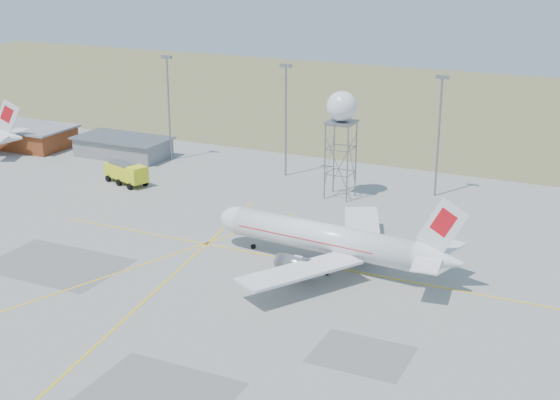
% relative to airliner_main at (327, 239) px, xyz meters
% --- Properties ---
extents(ground, '(400.00, 400.00, 0.00)m').
position_rel_airliner_main_xyz_m(ground, '(-12.77, -30.37, -3.70)').
color(ground, '#A3A49E').
rests_on(ground, ground).
extents(grass_strip, '(400.00, 120.00, 0.03)m').
position_rel_airliner_main_xyz_m(grass_strip, '(-12.77, 109.63, -3.69)').
color(grass_strip, '#646A3A').
rests_on(grass_strip, ground).
extents(building_orange, '(33.00, 12.00, 4.30)m').
position_rel_airliner_main_xyz_m(building_orange, '(-87.77, 31.63, -1.54)').
color(building_orange, brown).
rests_on(building_orange, ground).
extents(building_grey, '(19.00, 10.00, 3.90)m').
position_rel_airliner_main_xyz_m(building_grey, '(-57.77, 33.63, -1.73)').
color(building_grey, gray).
rests_on(building_grey, ground).
extents(mast_a, '(2.20, 0.50, 20.50)m').
position_rel_airliner_main_xyz_m(mast_a, '(-47.77, 35.63, 8.37)').
color(mast_a, slate).
rests_on(mast_a, ground).
extents(mast_b, '(2.20, 0.50, 20.50)m').
position_rel_airliner_main_xyz_m(mast_b, '(-22.77, 35.63, 8.37)').
color(mast_b, slate).
rests_on(mast_b, ground).
extents(mast_c, '(2.20, 0.50, 20.50)m').
position_rel_airliner_main_xyz_m(mast_c, '(5.23, 35.63, 8.37)').
color(mast_c, slate).
rests_on(mast_c, ground).
extents(airliner_main, '(35.52, 34.42, 12.08)m').
position_rel_airliner_main_xyz_m(airliner_main, '(0.00, 0.00, 0.00)').
color(airliner_main, white).
rests_on(airliner_main, ground).
extents(radar_tower, '(4.98, 4.98, 18.04)m').
position_rel_airliner_main_xyz_m(radar_tower, '(-9.12, 27.99, 6.42)').
color(radar_tower, slate).
rests_on(radar_tower, ground).
extents(fire_truck, '(10.01, 6.25, 3.80)m').
position_rel_airliner_main_xyz_m(fire_truck, '(-45.91, 18.63, -1.88)').
color(fire_truck, yellow).
rests_on(fire_truck, ground).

